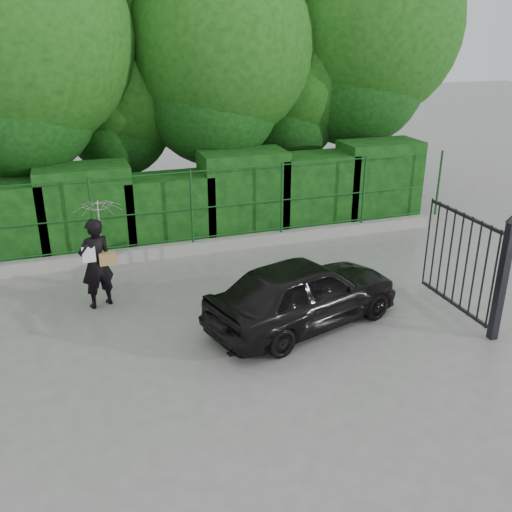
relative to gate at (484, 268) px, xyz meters
name	(u,v)px	position (x,y,z in m)	size (l,w,h in m)	color
ground	(228,347)	(-4.60, 0.72, -1.19)	(80.00, 80.00, 0.00)	gray
kerb	(177,250)	(-4.60, 5.22, -1.04)	(14.00, 0.25, 0.30)	#9E9E99
fence	(184,208)	(-4.38, 5.22, 0.01)	(14.13, 0.06, 1.80)	#134618
hedge	(175,203)	(-4.41, 6.22, -0.17)	(14.20, 1.20, 2.24)	black
trees	(187,49)	(-3.46, 8.46, 3.43)	(17.10, 6.15, 8.08)	black
gate	(484,268)	(0.00, 0.00, 0.00)	(0.22, 2.33, 2.36)	black
woman	(98,240)	(-6.50, 3.10, 0.20)	(1.01, 0.95, 2.16)	black
car	(304,292)	(-3.03, 1.10, -0.53)	(1.54, 3.83, 1.31)	black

